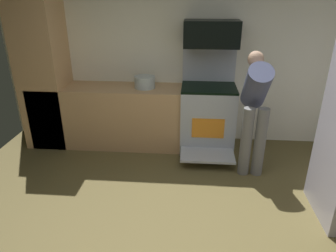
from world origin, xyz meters
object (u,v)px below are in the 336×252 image
at_px(microwave, 211,34).
at_px(person_cook, 255,105).
at_px(stock_pot, 145,82).
at_px(oven_range, 207,116).

distance_m(microwave, person_cook, 1.14).
relative_size(person_cook, stock_pot, 5.10).
relative_size(oven_range, person_cook, 0.98).
bearing_deg(person_cook, microwave, 129.23).
height_order(oven_range, person_cook, person_cook).
bearing_deg(microwave, person_cook, -50.77).
distance_m(oven_range, stock_pot, 1.03).
height_order(oven_range, microwave, microwave).
bearing_deg(person_cook, stock_pot, 158.05).
bearing_deg(person_cook, oven_range, 133.67).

